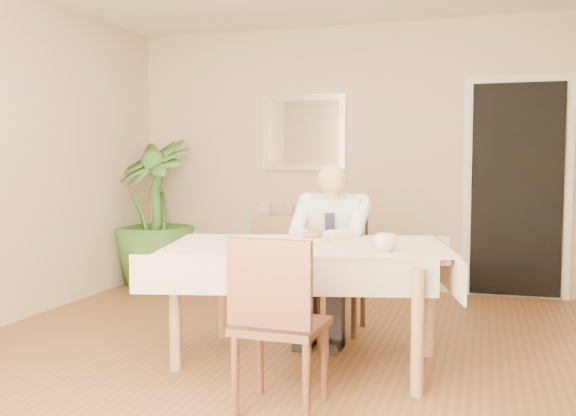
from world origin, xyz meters
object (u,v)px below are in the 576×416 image
(chair_far, at_px, (338,264))
(potted_palm, at_px, (153,213))
(chair_near, at_px, (276,316))
(dining_table, at_px, (307,258))
(sideboard, at_px, (299,252))
(coffee_mug, at_px, (385,242))
(seated_man, at_px, (329,242))

(chair_far, height_order, potted_palm, potted_palm)
(chair_far, xyz_separation_m, chair_near, (0.08, -1.72, 0.01))
(dining_table, bearing_deg, sideboard, 93.57)
(coffee_mug, bearing_deg, chair_near, -122.39)
(potted_palm, bearing_deg, sideboard, 11.57)
(chair_far, distance_m, chair_near, 1.73)
(chair_far, bearing_deg, chair_near, -89.33)
(sideboard, distance_m, potted_palm, 1.54)
(chair_near, bearing_deg, seated_man, 95.66)
(dining_table, distance_m, chair_far, 0.90)
(chair_far, distance_m, seated_man, 0.35)
(dining_table, distance_m, seated_man, 0.59)
(dining_table, xyz_separation_m, chair_near, (0.08, -0.85, -0.16))
(dining_table, distance_m, potted_palm, 2.95)
(sideboard, bearing_deg, potted_palm, -164.42)
(coffee_mug, distance_m, potted_palm, 3.44)
(chair_near, height_order, sideboard, chair_near)
(dining_table, bearing_deg, seated_man, 76.37)
(chair_far, height_order, seated_man, seated_man)
(chair_far, bearing_deg, seated_man, -91.94)
(chair_far, xyz_separation_m, potted_palm, (-2.17, 1.11, 0.25))
(potted_palm, bearing_deg, dining_table, -42.57)
(chair_near, height_order, potted_palm, potted_palm)
(dining_table, height_order, sideboard, dining_table)
(chair_far, relative_size, chair_near, 0.97)
(dining_table, height_order, seated_man, seated_man)
(chair_far, relative_size, coffee_mug, 6.89)
(dining_table, bearing_deg, chair_near, -98.31)
(coffee_mug, relative_size, potted_palm, 0.09)
(chair_near, distance_m, potted_palm, 3.63)
(sideboard, bearing_deg, chair_near, -71.89)
(potted_palm, bearing_deg, chair_far, -27.19)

